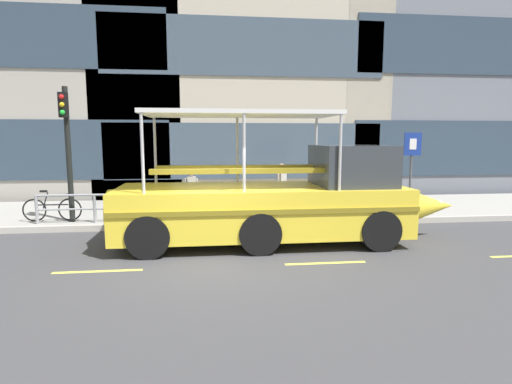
{
  "coord_description": "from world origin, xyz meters",
  "views": [
    {
      "loc": [
        -0.1,
        -9.01,
        2.71
      ],
      "look_at": [
        1.12,
        1.5,
        1.3
      ],
      "focal_mm": 28.38,
      "sensor_mm": 36.0,
      "label": 1
    }
  ],
  "objects_px": {
    "traffic_light_pole": "(67,141)",
    "leaned_bicycle": "(52,209)",
    "duck_tour_boat": "(282,201)",
    "pedestrian_near_bow": "(345,182)",
    "parking_sign": "(412,159)",
    "pedestrian_mid_left": "(282,184)",
    "pedestrian_mid_right": "(191,188)"
  },
  "relations": [
    {
      "from": "traffic_light_pole",
      "to": "duck_tour_boat",
      "type": "xyz_separation_m",
      "value": [
        6.04,
        -2.39,
        -1.53
      ]
    },
    {
      "from": "pedestrian_mid_left",
      "to": "parking_sign",
      "type": "bearing_deg",
      "value": -2.68
    },
    {
      "from": "duck_tour_boat",
      "to": "pedestrian_near_bow",
      "type": "xyz_separation_m",
      "value": [
        2.92,
        3.49,
        0.09
      ]
    },
    {
      "from": "leaned_bicycle",
      "to": "pedestrian_near_bow",
      "type": "xyz_separation_m",
      "value": [
        9.58,
        0.91,
        0.63
      ]
    },
    {
      "from": "traffic_light_pole",
      "to": "pedestrian_mid_right",
      "type": "distance_m",
      "value": 3.94
    },
    {
      "from": "traffic_light_pole",
      "to": "leaned_bicycle",
      "type": "xyz_separation_m",
      "value": [
        -0.62,
        0.19,
        -2.07
      ]
    },
    {
      "from": "traffic_light_pole",
      "to": "pedestrian_near_bow",
      "type": "xyz_separation_m",
      "value": [
        8.96,
        1.1,
        -1.44
      ]
    },
    {
      "from": "duck_tour_boat",
      "to": "pedestrian_mid_right",
      "type": "xyz_separation_m",
      "value": [
        -2.44,
        2.9,
        0.01
      ]
    },
    {
      "from": "pedestrian_mid_left",
      "to": "pedestrian_mid_right",
      "type": "relative_size",
      "value": 1.11
    },
    {
      "from": "parking_sign",
      "to": "duck_tour_boat",
      "type": "relative_size",
      "value": 0.3
    },
    {
      "from": "duck_tour_boat",
      "to": "pedestrian_mid_left",
      "type": "distance_m",
      "value": 2.96
    },
    {
      "from": "traffic_light_pole",
      "to": "pedestrian_near_bow",
      "type": "bearing_deg",
      "value": 6.98
    },
    {
      "from": "pedestrian_mid_left",
      "to": "duck_tour_boat",
      "type": "bearing_deg",
      "value": -100.18
    },
    {
      "from": "pedestrian_mid_left",
      "to": "pedestrian_mid_right",
      "type": "xyz_separation_m",
      "value": [
        -2.97,
        -0.01,
        -0.1
      ]
    },
    {
      "from": "leaned_bicycle",
      "to": "parking_sign",
      "type": "bearing_deg",
      "value": 0.6
    },
    {
      "from": "parking_sign",
      "to": "pedestrian_mid_left",
      "type": "xyz_separation_m",
      "value": [
        -4.41,
        0.21,
        -0.82
      ]
    },
    {
      "from": "duck_tour_boat",
      "to": "pedestrian_mid_left",
      "type": "bearing_deg",
      "value": 79.82
    },
    {
      "from": "traffic_light_pole",
      "to": "leaned_bicycle",
      "type": "bearing_deg",
      "value": 163.13
    },
    {
      "from": "parking_sign",
      "to": "pedestrian_near_bow",
      "type": "distance_m",
      "value": 2.32
    },
    {
      "from": "traffic_light_pole",
      "to": "pedestrian_near_bow",
      "type": "height_order",
      "value": "traffic_light_pole"
    },
    {
      "from": "traffic_light_pole",
      "to": "duck_tour_boat",
      "type": "relative_size",
      "value": 0.44
    },
    {
      "from": "duck_tour_boat",
      "to": "pedestrian_mid_right",
      "type": "distance_m",
      "value": 3.79
    },
    {
      "from": "pedestrian_near_bow",
      "to": "pedestrian_mid_left",
      "type": "bearing_deg",
      "value": -166.37
    },
    {
      "from": "parking_sign",
      "to": "pedestrian_mid_right",
      "type": "xyz_separation_m",
      "value": [
        -7.38,
        0.19,
        -0.92
      ]
    },
    {
      "from": "traffic_light_pole",
      "to": "parking_sign",
      "type": "height_order",
      "value": "traffic_light_pole"
    },
    {
      "from": "traffic_light_pole",
      "to": "pedestrian_mid_right",
      "type": "xyz_separation_m",
      "value": [
        3.6,
        0.5,
        -1.53
      ]
    },
    {
      "from": "traffic_light_pole",
      "to": "parking_sign",
      "type": "distance_m",
      "value": 10.99
    },
    {
      "from": "parking_sign",
      "to": "pedestrian_near_bow",
      "type": "bearing_deg",
      "value": 158.64
    },
    {
      "from": "traffic_light_pole",
      "to": "leaned_bicycle",
      "type": "height_order",
      "value": "traffic_light_pole"
    },
    {
      "from": "pedestrian_mid_right",
      "to": "parking_sign",
      "type": "bearing_deg",
      "value": -1.5
    },
    {
      "from": "parking_sign",
      "to": "leaned_bicycle",
      "type": "bearing_deg",
      "value": -179.4
    },
    {
      "from": "parking_sign",
      "to": "pedestrian_mid_left",
      "type": "height_order",
      "value": "parking_sign"
    }
  ]
}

